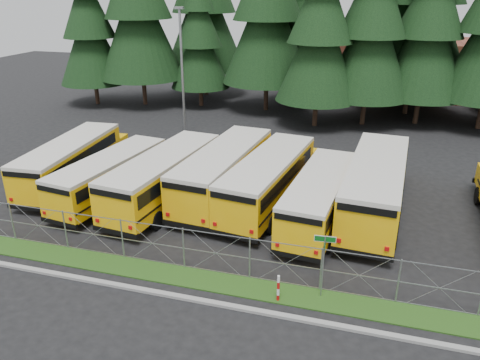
# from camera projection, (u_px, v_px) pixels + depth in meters

# --- Properties ---
(ground) EXTENTS (120.00, 120.00, 0.00)m
(ground) POSITION_uv_depth(u_px,v_px,m) (277.00, 269.00, 20.74)
(ground) COLOR black
(ground) RESTS_ON ground
(curb) EXTENTS (50.00, 0.25, 0.12)m
(curb) POSITION_uv_depth(u_px,v_px,m) (260.00, 312.00, 17.96)
(curb) COLOR gray
(curb) RESTS_ON ground
(grass_verge) EXTENTS (50.00, 1.40, 0.06)m
(grass_verge) POSITION_uv_depth(u_px,v_px,m) (268.00, 291.00, 19.22)
(grass_verge) COLOR #224313
(grass_verge) RESTS_ON ground
(chainlink_fence) EXTENTS (44.00, 0.10, 2.00)m
(chainlink_fence) POSITION_uv_depth(u_px,v_px,m) (273.00, 262.00, 19.46)
(chainlink_fence) COLOR gray
(chainlink_fence) RESTS_ON ground
(brick_building) EXTENTS (22.00, 10.00, 6.00)m
(brick_building) POSITION_uv_depth(u_px,v_px,m) (401.00, 67.00, 53.49)
(brick_building) COLOR brown
(brick_building) RESTS_ON ground
(bus_0) EXTENTS (3.28, 10.82, 2.80)m
(bus_0) POSITION_uv_depth(u_px,v_px,m) (74.00, 162.00, 29.33)
(bus_0) COLOR #FAB307
(bus_0) RESTS_ON ground
(bus_1) EXTENTS (3.70, 10.25, 2.63)m
(bus_1) POSITION_uv_depth(u_px,v_px,m) (114.00, 177.00, 27.31)
(bus_1) COLOR #FAB307
(bus_1) RESTS_ON ground
(bus_2) EXTENTS (3.85, 11.41, 2.93)m
(bus_2) POSITION_uv_depth(u_px,v_px,m) (168.00, 178.00, 26.77)
(bus_2) COLOR #FAB307
(bus_2) RESTS_ON ground
(bus_3) EXTENTS (3.71, 11.67, 3.01)m
(bus_3) POSITION_uv_depth(u_px,v_px,m) (226.00, 172.00, 27.47)
(bus_3) COLOR #FAB307
(bus_3) RESTS_ON ground
(bus_4) EXTENTS (4.06, 11.42, 2.93)m
(bus_4) POSITION_uv_depth(u_px,v_px,m) (270.00, 181.00, 26.37)
(bus_4) COLOR #FAB307
(bus_4) RESTS_ON ground
(bus_5) EXTENTS (3.39, 10.47, 2.70)m
(bus_5) POSITION_uv_depth(u_px,v_px,m) (321.00, 198.00, 24.51)
(bus_5) COLOR #FAB307
(bus_5) RESTS_ON ground
(bus_6) EXTENTS (3.72, 12.29, 3.18)m
(bus_6) POSITION_uv_depth(u_px,v_px,m) (376.00, 187.00, 25.23)
(bus_6) COLOR #FAB307
(bus_6) RESTS_ON ground
(street_sign) EXTENTS (0.84, 0.55, 2.81)m
(street_sign) POSITION_uv_depth(u_px,v_px,m) (324.00, 254.00, 18.13)
(street_sign) COLOR gray
(street_sign) RESTS_ON ground
(striped_bollard) EXTENTS (0.11, 0.11, 1.20)m
(striped_bollard) POSITION_uv_depth(u_px,v_px,m) (278.00, 289.00, 18.43)
(striped_bollard) COLOR #B20C0C
(striped_bollard) RESTS_ON ground
(light_standard) EXTENTS (0.70, 0.35, 10.14)m
(light_standard) POSITION_uv_depth(u_px,v_px,m) (182.00, 68.00, 37.27)
(light_standard) COLOR gray
(light_standard) RESTS_ON ground
(conifer_0) EXTENTS (6.77, 6.77, 14.97)m
(conifer_0) POSITION_uv_depth(u_px,v_px,m) (89.00, 30.00, 46.79)
(conifer_0) COLOR black
(conifer_0) RESTS_ON ground
(conifer_1) EXTENTS (8.61, 8.61, 19.04)m
(conifer_1) POSITION_uv_depth(u_px,v_px,m) (138.00, 8.00, 45.80)
(conifer_1) COLOR black
(conifer_1) RESTS_ON ground
(conifer_2) EXTENTS (5.98, 5.98, 13.22)m
(conifer_2) POSITION_uv_depth(u_px,v_px,m) (199.00, 40.00, 46.36)
(conifer_2) COLOR black
(conifer_2) RESTS_ON ground
(conifer_3) EXTENTS (8.61, 8.61, 19.04)m
(conifer_3) POSITION_uv_depth(u_px,v_px,m) (268.00, 10.00, 43.62)
(conifer_3) COLOR black
(conifer_3) RESTS_ON ground
(conifer_4) EXTENTS (7.19, 7.19, 15.89)m
(conifer_4) POSITION_uv_depth(u_px,v_px,m) (320.00, 33.00, 38.88)
(conifer_4) COLOR black
(conifer_4) RESTS_ON ground
(conifer_5) EXTENTS (7.58, 7.58, 16.77)m
(conifer_5) POSITION_uv_depth(u_px,v_px,m) (372.00, 27.00, 39.19)
(conifer_5) COLOR black
(conifer_5) RESTS_ON ground
(conifer_6) EXTENTS (7.53, 7.53, 16.66)m
(conifer_6) POSITION_uv_depth(u_px,v_px,m) (429.00, 28.00, 39.44)
(conifer_6) COLOR black
(conifer_6) RESTS_ON ground
(conifer_10) EXTENTS (8.93, 8.93, 19.76)m
(conifer_10) POSITION_uv_depth(u_px,v_px,m) (204.00, 3.00, 50.01)
(conifer_10) COLOR black
(conifer_10) RESTS_ON ground
(conifer_11) EXTENTS (7.26, 7.26, 16.07)m
(conifer_11) POSITION_uv_depth(u_px,v_px,m) (300.00, 24.00, 47.42)
(conifer_11) COLOR black
(conifer_11) RESTS_ON ground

